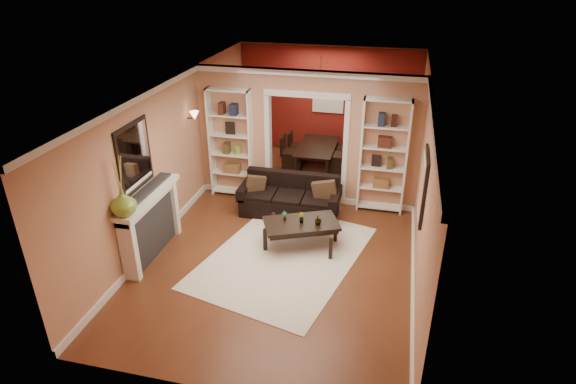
% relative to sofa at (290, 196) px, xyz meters
% --- Properties ---
extents(floor, '(8.00, 8.00, 0.00)m').
position_rel_sofa_xyz_m(floor, '(0.17, -0.45, -0.39)').
color(floor, brown).
rests_on(floor, ground).
extents(ceiling, '(8.00, 8.00, 0.00)m').
position_rel_sofa_xyz_m(ceiling, '(0.17, -0.45, 2.31)').
color(ceiling, white).
rests_on(ceiling, ground).
extents(wall_back, '(8.00, 0.00, 8.00)m').
position_rel_sofa_xyz_m(wall_back, '(0.17, 3.55, 0.96)').
color(wall_back, tan).
rests_on(wall_back, ground).
extents(wall_front, '(8.00, 0.00, 8.00)m').
position_rel_sofa_xyz_m(wall_front, '(0.17, -4.45, 0.96)').
color(wall_front, tan).
rests_on(wall_front, ground).
extents(wall_left, '(0.00, 8.00, 8.00)m').
position_rel_sofa_xyz_m(wall_left, '(-2.08, -0.45, 0.96)').
color(wall_left, tan).
rests_on(wall_left, ground).
extents(wall_right, '(0.00, 8.00, 8.00)m').
position_rel_sofa_xyz_m(wall_right, '(2.42, -0.45, 0.96)').
color(wall_right, tan).
rests_on(wall_right, ground).
extents(partition_wall, '(4.50, 0.15, 2.70)m').
position_rel_sofa_xyz_m(partition_wall, '(0.17, 0.75, 0.96)').
color(partition_wall, tan).
rests_on(partition_wall, floor).
extents(red_back_panel, '(4.44, 0.04, 2.64)m').
position_rel_sofa_xyz_m(red_back_panel, '(0.17, 3.52, 0.93)').
color(red_back_panel, maroon).
rests_on(red_back_panel, floor).
extents(dining_window, '(0.78, 0.03, 0.98)m').
position_rel_sofa_xyz_m(dining_window, '(0.17, 3.48, 1.16)').
color(dining_window, '#8CA5CC').
rests_on(dining_window, wall_back).
extents(area_rug, '(2.98, 3.65, 0.01)m').
position_rel_sofa_xyz_m(area_rug, '(0.25, -1.52, -0.38)').
color(area_rug, silver).
rests_on(area_rug, floor).
extents(sofa, '(1.97, 0.85, 0.77)m').
position_rel_sofa_xyz_m(sofa, '(0.00, 0.00, 0.00)').
color(sofa, black).
rests_on(sofa, floor).
extents(pillow_left, '(0.39, 0.28, 0.38)m').
position_rel_sofa_xyz_m(pillow_left, '(-0.70, -0.02, 0.18)').
color(pillow_left, brown).
rests_on(pillow_left, sofa).
extents(pillow_right, '(0.45, 0.14, 0.45)m').
position_rel_sofa_xyz_m(pillow_right, '(0.70, -0.02, 0.22)').
color(pillow_right, brown).
rests_on(pillow_right, sofa).
extents(coffee_table, '(1.44, 1.14, 0.48)m').
position_rel_sofa_xyz_m(coffee_table, '(0.46, -1.12, -0.14)').
color(coffee_table, black).
rests_on(coffee_table, floor).
extents(plant_left, '(0.11, 0.10, 0.17)m').
position_rel_sofa_xyz_m(plant_left, '(0.17, -1.12, 0.18)').
color(plant_left, '#336626').
rests_on(plant_left, coffee_table).
extents(plant_center, '(0.13, 0.13, 0.18)m').
position_rel_sofa_xyz_m(plant_center, '(0.46, -1.12, 0.19)').
color(plant_center, '#336626').
rests_on(plant_center, coffee_table).
extents(plant_right, '(0.16, 0.16, 0.21)m').
position_rel_sofa_xyz_m(plant_right, '(0.76, -1.12, 0.20)').
color(plant_right, '#336626').
rests_on(plant_right, coffee_table).
extents(bookshelf_left, '(0.90, 0.30, 2.30)m').
position_rel_sofa_xyz_m(bookshelf_left, '(-1.38, 0.58, 0.76)').
color(bookshelf_left, white).
rests_on(bookshelf_left, floor).
extents(bookshelf_right, '(0.90, 0.30, 2.30)m').
position_rel_sofa_xyz_m(bookshelf_right, '(1.72, 0.58, 0.76)').
color(bookshelf_right, white).
rests_on(bookshelf_right, floor).
extents(fireplace, '(0.32, 1.70, 1.16)m').
position_rel_sofa_xyz_m(fireplace, '(-1.92, -1.95, 0.19)').
color(fireplace, white).
rests_on(fireplace, floor).
extents(vase, '(0.46, 0.46, 0.40)m').
position_rel_sofa_xyz_m(vase, '(-1.92, -2.65, 0.98)').
color(vase, '#7CA535').
rests_on(vase, fireplace).
extents(mirror, '(0.03, 0.95, 1.10)m').
position_rel_sofa_xyz_m(mirror, '(-2.06, -1.95, 1.41)').
color(mirror, silver).
rests_on(mirror, wall_left).
extents(wall_sconce, '(0.18, 0.18, 0.22)m').
position_rel_sofa_xyz_m(wall_sconce, '(-1.98, 0.10, 1.44)').
color(wall_sconce, '#FFE0A5').
rests_on(wall_sconce, wall_left).
extents(framed_art, '(0.04, 0.85, 1.05)m').
position_rel_sofa_xyz_m(framed_art, '(2.38, -1.45, 1.16)').
color(framed_art, black).
rests_on(framed_art, wall_right).
extents(dining_table, '(1.58, 0.88, 0.56)m').
position_rel_sofa_xyz_m(dining_table, '(0.14, 2.40, -0.11)').
color(dining_table, black).
rests_on(dining_table, floor).
extents(dining_chair_nw, '(0.56, 0.56, 0.89)m').
position_rel_sofa_xyz_m(dining_chair_nw, '(-0.41, 2.10, 0.06)').
color(dining_chair_nw, black).
rests_on(dining_chair_nw, floor).
extents(dining_chair_ne, '(0.59, 0.59, 0.94)m').
position_rel_sofa_xyz_m(dining_chair_ne, '(0.69, 2.10, 0.09)').
color(dining_chair_ne, black).
rests_on(dining_chair_ne, floor).
extents(dining_chair_sw, '(0.47, 0.47, 0.76)m').
position_rel_sofa_xyz_m(dining_chair_sw, '(-0.41, 2.70, -0.00)').
color(dining_chair_sw, black).
rests_on(dining_chair_sw, floor).
extents(dining_chair_se, '(0.47, 0.47, 0.86)m').
position_rel_sofa_xyz_m(dining_chair_se, '(0.69, 2.70, 0.05)').
color(dining_chair_se, black).
rests_on(dining_chair_se, floor).
extents(chandelier, '(0.50, 0.50, 0.30)m').
position_rel_sofa_xyz_m(chandelier, '(0.17, 2.25, 1.63)').
color(chandelier, '#362018').
rests_on(chandelier, ceiling).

